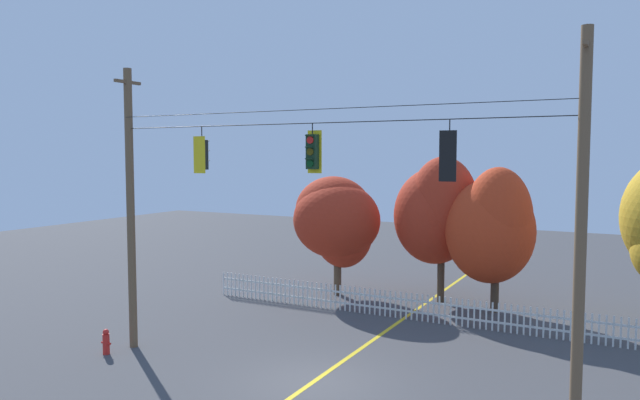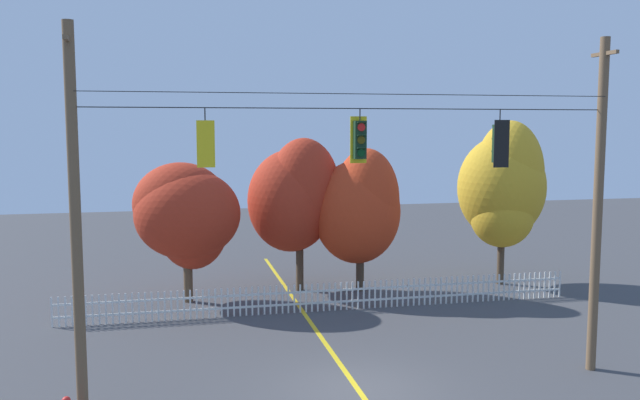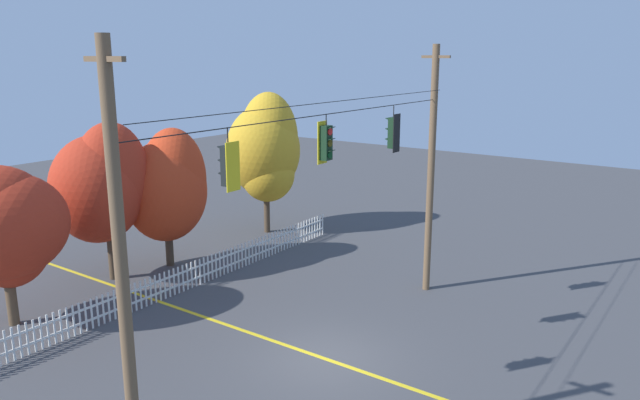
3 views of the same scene
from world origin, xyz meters
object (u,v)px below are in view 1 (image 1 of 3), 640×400
(traffic_signal_eastbound_side, at_px, (202,155))
(autumn_maple_near_fence, at_px, (337,220))
(autumn_maple_mid, at_px, (438,212))
(traffic_signal_southbound_primary, at_px, (313,152))
(autumn_oak_far_east, at_px, (493,227))
(traffic_signal_northbound_secondary, at_px, (449,156))
(fire_hydrant, at_px, (106,342))

(traffic_signal_eastbound_side, distance_m, autumn_maple_near_fence, 10.46)
(autumn_maple_mid, bearing_deg, traffic_signal_southbound_primary, -91.71)
(autumn_oak_far_east, bearing_deg, autumn_maple_mid, 161.53)
(traffic_signal_southbound_primary, bearing_deg, autumn_maple_near_fence, 112.64)
(traffic_signal_northbound_secondary, xyz_separation_m, fire_hydrant, (-11.00, -0.98, -6.05))
(traffic_signal_eastbound_side, relative_size, autumn_oak_far_east, 0.24)
(traffic_signal_eastbound_side, xyz_separation_m, fire_hydrant, (-3.27, -0.98, -6.09))
(traffic_signal_southbound_primary, height_order, autumn_maple_mid, traffic_signal_southbound_primary)
(autumn_maple_near_fence, bearing_deg, fire_hydrant, -105.13)
(autumn_maple_near_fence, xyz_separation_m, autumn_maple_mid, (4.50, 0.91, 0.48))
(traffic_signal_northbound_secondary, distance_m, autumn_maple_near_fence, 13.17)
(traffic_signal_southbound_primary, distance_m, autumn_oak_far_east, 10.88)
(traffic_signal_eastbound_side, distance_m, fire_hydrant, 6.99)
(traffic_signal_northbound_secondary, relative_size, autumn_oak_far_east, 0.25)
(traffic_signal_northbound_secondary, relative_size, autumn_maple_mid, 0.24)
(autumn_maple_mid, height_order, autumn_oak_far_east, autumn_maple_mid)
(traffic_signal_southbound_primary, height_order, autumn_maple_near_fence, traffic_signal_southbound_primary)
(traffic_signal_northbound_secondary, height_order, fire_hydrant, traffic_signal_northbound_secondary)
(traffic_signal_eastbound_side, height_order, traffic_signal_southbound_primary, same)
(autumn_maple_mid, distance_m, autumn_oak_far_east, 2.73)
(fire_hydrant, bearing_deg, autumn_maple_mid, 57.89)
(fire_hydrant, bearing_deg, autumn_maple_near_fence, 74.87)
(autumn_maple_near_fence, height_order, autumn_maple_mid, autumn_maple_mid)
(traffic_signal_eastbound_side, distance_m, traffic_signal_southbound_primary, 3.87)
(traffic_signal_northbound_secondary, xyz_separation_m, autumn_maple_mid, (-3.53, 10.93, -2.47))
(traffic_signal_eastbound_side, bearing_deg, autumn_maple_mid, 68.99)
(autumn_maple_mid, bearing_deg, traffic_signal_eastbound_side, -111.01)
(traffic_signal_eastbound_side, relative_size, autumn_maple_mid, 0.22)
(autumn_oak_far_east, bearing_deg, fire_hydrant, -132.24)
(traffic_signal_southbound_primary, relative_size, traffic_signal_northbound_secondary, 0.90)
(traffic_signal_eastbound_side, xyz_separation_m, traffic_signal_southbound_primary, (3.87, 0.02, 0.08))
(autumn_maple_near_fence, distance_m, fire_hydrant, 11.81)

